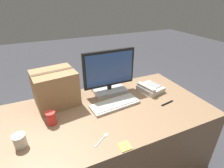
% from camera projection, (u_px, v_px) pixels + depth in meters
% --- Properties ---
extents(office_desk, '(1.80, 0.90, 0.73)m').
position_uv_depth(office_desk, '(105.00, 143.00, 1.62)').
color(office_desk, '#8C6B4C').
rests_on(office_desk, ground_plane).
extents(monitor, '(0.50, 0.20, 0.43)m').
position_uv_depth(monitor, '(109.00, 75.00, 1.65)').
color(monitor, '#B7B7B7').
rests_on(monitor, office_desk).
extents(keyboard, '(0.45, 0.21, 0.03)m').
position_uv_depth(keyboard, '(115.00, 104.00, 1.53)').
color(keyboard, beige).
rests_on(keyboard, office_desk).
extents(desk_phone, '(0.24, 0.26, 0.08)m').
position_uv_depth(desk_phone, '(150.00, 88.00, 1.74)').
color(desk_phone, beige).
rests_on(desk_phone, office_desk).
extents(paper_cup_left, '(0.08, 0.08, 0.09)m').
position_uv_depth(paper_cup_left, '(20.00, 141.00, 1.10)').
color(paper_cup_left, beige).
rests_on(paper_cup_left, office_desk).
extents(paper_cup_right, '(0.07, 0.07, 0.10)m').
position_uv_depth(paper_cup_right, '(51.00, 118.00, 1.29)').
color(paper_cup_right, red).
rests_on(paper_cup_right, office_desk).
extents(spoon, '(0.13, 0.10, 0.00)m').
position_uv_depth(spoon, '(104.00, 137.00, 1.19)').
color(spoon, silver).
rests_on(spoon, office_desk).
extents(cardboard_box, '(0.38, 0.34, 0.31)m').
position_uv_depth(cardboard_box, '(55.00, 88.00, 1.50)').
color(cardboard_box, '#9E754C').
rests_on(cardboard_box, office_desk).
extents(pen_marker, '(0.14, 0.03, 0.01)m').
position_uv_depth(pen_marker, '(167.00, 103.00, 1.55)').
color(pen_marker, black).
rests_on(pen_marker, office_desk).
extents(sticky_note_pad, '(0.07, 0.07, 0.01)m').
position_uv_depth(sticky_note_pad, '(125.00, 146.00, 1.12)').
color(sticky_note_pad, '#E5DB4C').
rests_on(sticky_note_pad, office_desk).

